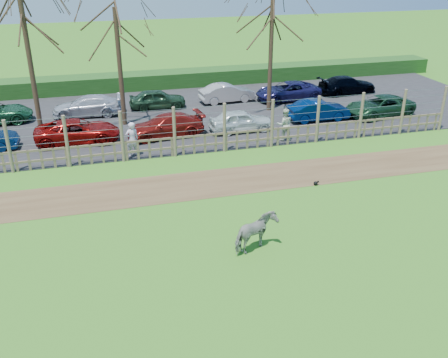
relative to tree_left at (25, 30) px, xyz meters
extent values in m
plane|color=#539936|center=(6.50, -12.50, -5.62)|extent=(120.00, 120.00, 0.00)
cube|color=brown|center=(6.50, -8.00, -5.61)|extent=(34.00, 2.80, 0.01)
cube|color=#232326|center=(6.50, 2.00, -5.60)|extent=(44.00, 13.00, 0.04)
cube|color=#1E4716|center=(6.50, 9.00, -5.07)|extent=(46.00, 2.00, 1.10)
cube|color=brown|center=(6.50, -4.50, -5.17)|extent=(30.00, 0.06, 0.10)
cube|color=brown|center=(6.50, -4.50, -4.67)|extent=(30.00, 0.06, 0.10)
cylinder|color=brown|center=(-1.00, -4.50, -4.37)|extent=(0.16, 0.16, 2.50)
cylinder|color=brown|center=(1.50, -4.50, -4.37)|extent=(0.16, 0.16, 2.50)
cylinder|color=brown|center=(4.00, -4.50, -4.37)|extent=(0.16, 0.16, 2.50)
cylinder|color=brown|center=(6.50, -4.50, -4.37)|extent=(0.16, 0.16, 2.50)
cylinder|color=brown|center=(9.00, -4.50, -4.37)|extent=(0.16, 0.16, 2.50)
cylinder|color=brown|center=(11.50, -4.50, -4.37)|extent=(0.16, 0.16, 2.50)
cylinder|color=brown|center=(14.00, -4.50, -4.37)|extent=(0.16, 0.16, 2.50)
cylinder|color=brown|center=(16.50, -4.50, -4.37)|extent=(0.16, 0.16, 2.50)
cylinder|color=brown|center=(19.00, -4.50, -4.37)|extent=(0.16, 0.16, 2.50)
cylinder|color=brown|center=(21.50, -4.50, -4.37)|extent=(0.16, 0.16, 2.50)
cylinder|color=gray|center=(6.50, -4.50, -4.37)|extent=(30.00, 0.02, 0.02)
cylinder|color=gray|center=(6.50, -4.50, -3.97)|extent=(30.00, 0.02, 0.02)
cylinder|color=gray|center=(6.50, -4.50, -3.57)|extent=(30.00, 0.02, 0.02)
cylinder|color=gray|center=(6.50, -4.50, -3.22)|extent=(30.00, 0.02, 0.02)
cylinder|color=#3D2B1E|center=(0.00, 0.00, -1.87)|extent=(0.26, 0.26, 7.50)
cylinder|color=#3D2B1E|center=(4.50, 1.00, -2.37)|extent=(0.26, 0.26, 6.50)
cylinder|color=#3D2B1E|center=(13.50, 1.50, -2.12)|extent=(0.26, 0.26, 7.00)
imported|color=gray|center=(7.65, -13.52, -4.95)|extent=(1.73, 1.37, 1.33)
imported|color=silver|center=(4.50, -4.02, -4.71)|extent=(0.70, 0.54, 1.72)
imported|color=beige|center=(12.43, -3.86, -4.71)|extent=(0.92, 0.76, 1.72)
sphere|color=black|center=(11.77, -9.36, -5.53)|extent=(0.18, 0.18, 0.18)
sphere|color=black|center=(11.88, -9.36, -5.46)|extent=(0.09, 0.09, 0.09)
imported|color=maroon|center=(1.91, -1.37, -4.98)|extent=(4.36, 2.07, 1.20)
imported|color=maroon|center=(6.48, -1.68, -4.98)|extent=(4.31, 2.17, 1.20)
imported|color=white|center=(10.64, -1.88, -4.98)|extent=(3.56, 1.51, 1.20)
imported|color=#031C51|center=(15.62, -1.19, -4.98)|extent=(3.64, 1.28, 1.20)
imported|color=#1C4127|center=(19.54, -1.38, -4.98)|extent=(4.55, 2.57, 1.20)
imported|color=silver|center=(2.49, 3.24, -4.98)|extent=(4.26, 2.02, 1.20)
imported|color=#224229|center=(6.81, 3.66, -4.98)|extent=(3.55, 1.48, 1.20)
imported|color=beige|center=(11.43, 3.90, -4.98)|extent=(3.75, 1.61, 1.20)
imported|color=#1A184A|center=(15.49, 3.29, -4.98)|extent=(4.39, 2.15, 1.20)
imported|color=black|center=(20.10, 3.78, -4.98)|extent=(4.23, 1.93, 1.20)
camera|label=1|loc=(2.91, -27.09, 3.70)|focal=40.00mm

